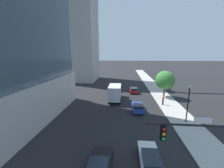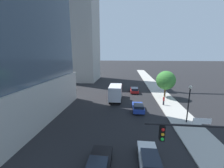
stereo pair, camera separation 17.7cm
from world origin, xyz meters
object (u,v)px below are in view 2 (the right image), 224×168
Objects in this scene: street_tree at (166,80)px; box_truck at (116,92)px; construction_building at (78,30)px; street_lamp at (189,98)px; pedestrian_red_shirt at (164,100)px; car_black at (98,166)px; car_gold at (118,86)px; car_white at (149,159)px; car_red at (134,90)px; car_blue at (138,107)px; traffic_light_pole at (199,142)px.

street_tree reaches higher than box_truck.
construction_building is 43.21m from street_lamp.
street_tree reaches higher than pedestrian_red_shirt.
box_truck is at bearing 90.00° from car_black.
car_white is at bearing -81.33° from car_gold.
street_lamp is 14.75m from car_black.
car_gold is (-10.71, 19.28, -3.00)m from street_lamp.
car_white is 0.93× the size of car_gold.
car_red is at bearing 80.41° from car_black.
car_blue is at bearing 151.84° from street_lamp.
car_gold is 10.55m from box_truck.
street_lamp is 1.15× the size of car_gold.
car_black is 0.93× the size of car_gold.
car_blue is at bearing 90.00° from car_white.
car_blue is at bearing -147.20° from pedestrian_red_shirt.
pedestrian_red_shirt is at bearing -106.45° from street_tree.
car_white is (-6.48, -8.49, -2.96)m from street_lamp.
construction_building is 9.65× the size of car_white.
construction_building reaches higher than box_truck.
traffic_light_pole is 1.28× the size of car_red.
traffic_light_pole is at bearing -99.80° from street_tree.
car_white is 28.09m from car_gold.
street_tree is 0.88× the size of box_truck.
construction_building is 30.58m from car_red.
traffic_light_pole reaches higher than car_red.
car_gold is (15.17, -12.23, -17.30)m from construction_building.
car_white is (-6.54, -20.43, -3.22)m from street_tree.
car_red is at bearing 90.00° from car_white.
street_lamp reaches higher than car_red.
car_white is 17.84m from box_truck.
pedestrian_red_shirt is (-1.49, 6.68, -2.64)m from street_lamp.
street_lamp is at bearing -28.16° from car_blue.
car_black is 18.80m from pedestrian_red_shirt.
street_lamp reaches higher than car_blue.
construction_building is 9.70× the size of car_black.
car_red is (-2.66, 25.87, -3.26)m from traffic_light_pole.
pedestrian_red_shirt is at bearing 60.64° from car_black.
car_red is 0.97× the size of car_gold.
street_tree is 1.31× the size of car_red.
car_red is at bearing 57.12° from box_truck.
car_red is 5.78m from car_gold.
car_white is at bearing -107.74° from street_tree.
construction_building is 26.06m from car_gold.
street_lamp is 1.24× the size of car_black.
street_tree reaches higher than car_gold.
traffic_light_pole is 0.98× the size of street_tree.
construction_building is at bearing 117.69° from traffic_light_pole.
car_blue is at bearing -55.32° from construction_building.
box_truck is (-4.24, -6.55, 1.17)m from car_red.
street_lamp is 11.94m from street_tree.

